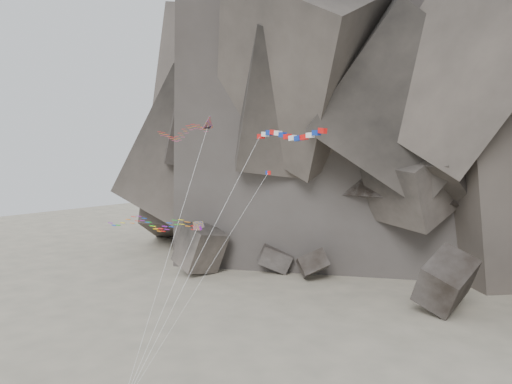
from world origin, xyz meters
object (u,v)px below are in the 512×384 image
Objects in this scene: delta_kite at (179,133)px; pennant_kite at (239,219)px; banner_kite at (287,137)px; parafoil_kite at (148,223)px.

pennant_kite is (11.69, -5.13, -7.89)m from delta_kite.
banner_kite is 1.60× the size of parafoil_kite.
parafoil_kite is (-12.77, -4.37, -8.05)m from banner_kite.
banner_kite is at bearing 35.01° from parafoil_kite.
delta_kite reaches higher than pennant_kite.
parafoil_kite is at bearing -165.97° from pennant_kite.
parafoil_kite is at bearing -143.52° from banner_kite.
banner_kite is at bearing 50.12° from pennant_kite.
parafoil_kite is at bearing -69.16° from delta_kite.
delta_kite is 1.73× the size of parafoil_kite.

